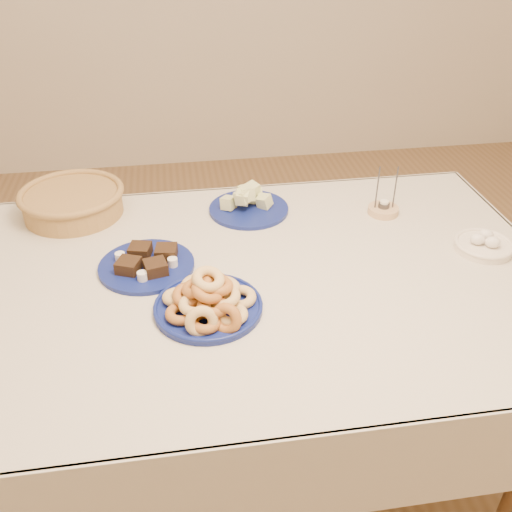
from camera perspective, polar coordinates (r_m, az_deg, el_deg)
The scene contains 8 objects.
ground at distance 2.09m, azimuth -0.22°, elevation -19.07°, with size 5.00×5.00×0.00m, color olive.
dining_table at distance 1.63m, azimuth -0.27°, elevation -5.10°, with size 1.71×1.11×0.75m.
donut_platter at distance 1.43m, azimuth -4.80°, elevation -4.45°, with size 0.30×0.30×0.13m.
melon_plate at distance 1.88m, azimuth -0.80°, elevation 5.31°, with size 0.30×0.30×0.09m.
brownie_plate at distance 1.62m, azimuth -10.85°, elevation -0.74°, with size 0.30×0.30×0.05m.
wicker_basket at distance 1.94m, azimuth -17.88°, elevation 5.26°, with size 0.44×0.44×0.09m.
candle_holder at distance 1.91m, azimuth 12.62°, elevation 4.60°, with size 0.11×0.11×0.17m.
egg_bowl at distance 1.80m, azimuth 21.82°, elevation 1.07°, with size 0.22×0.22×0.06m.
Camera 1 is at (-0.19, -1.26, 1.66)m, focal length 40.00 mm.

